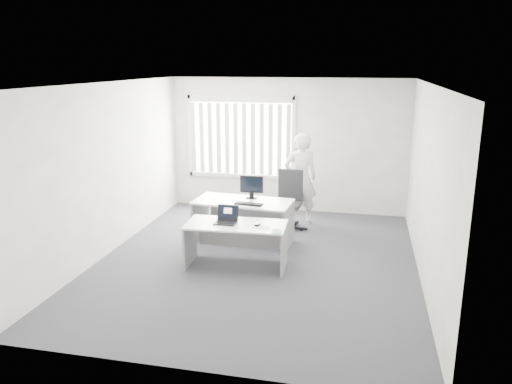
% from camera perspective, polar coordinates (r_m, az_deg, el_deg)
% --- Properties ---
extents(ground, '(6.00, 6.00, 0.00)m').
position_cam_1_polar(ground, '(8.09, 0.10, -7.95)').
color(ground, '#46464D').
rests_on(ground, ground).
extents(wall_back, '(5.00, 0.02, 2.80)m').
position_cam_1_polar(wall_back, '(10.56, 3.59, 5.32)').
color(wall_back, silver).
rests_on(wall_back, ground).
extents(wall_front, '(5.00, 0.02, 2.80)m').
position_cam_1_polar(wall_front, '(4.89, -7.43, -5.94)').
color(wall_front, silver).
rests_on(wall_front, ground).
extents(wall_left, '(0.02, 6.00, 2.80)m').
position_cam_1_polar(wall_left, '(8.54, -16.54, 2.50)').
color(wall_left, silver).
rests_on(wall_left, ground).
extents(wall_right, '(0.02, 6.00, 2.80)m').
position_cam_1_polar(wall_right, '(7.55, 18.99, 0.76)').
color(wall_right, silver).
rests_on(wall_right, ground).
extents(ceiling, '(5.00, 6.00, 0.02)m').
position_cam_1_polar(ceiling, '(7.47, 0.11, 12.29)').
color(ceiling, silver).
rests_on(ceiling, wall_back).
extents(window, '(2.32, 0.06, 1.76)m').
position_cam_1_polar(window, '(10.69, -1.77, 6.27)').
color(window, silver).
rests_on(window, wall_back).
extents(blinds, '(2.20, 0.10, 1.50)m').
position_cam_1_polar(blinds, '(10.64, -1.84, 6.06)').
color(blinds, silver).
rests_on(blinds, wall_back).
extents(desk_near, '(1.57, 0.79, 0.70)m').
position_cam_1_polar(desk_near, '(7.74, -2.28, -5.02)').
color(desk_near, white).
rests_on(desk_near, ground).
extents(desk_far, '(1.74, 0.92, 0.77)m').
position_cam_1_polar(desk_far, '(8.73, -1.49, -2.37)').
color(desk_far, white).
rests_on(desk_far, ground).
extents(office_chair, '(0.69, 0.69, 1.13)m').
position_cam_1_polar(office_chair, '(9.54, 3.68, -2.18)').
color(office_chair, black).
rests_on(office_chair, ground).
extents(person, '(0.77, 0.63, 1.81)m').
position_cam_1_polar(person, '(9.74, 5.09, 1.51)').
color(person, silver).
rests_on(person, ground).
extents(laptop, '(0.34, 0.30, 0.26)m').
position_cam_1_polar(laptop, '(7.65, -3.54, -2.70)').
color(laptop, black).
rests_on(laptop, desk_near).
extents(paper_sheet, '(0.29, 0.21, 0.00)m').
position_cam_1_polar(paper_sheet, '(7.50, 0.49, -4.08)').
color(paper_sheet, white).
rests_on(paper_sheet, desk_near).
extents(mouse, '(0.07, 0.11, 0.04)m').
position_cam_1_polar(mouse, '(7.57, 0.16, -3.72)').
color(mouse, '#ACACAF').
rests_on(mouse, paper_sheet).
extents(booklet, '(0.17, 0.22, 0.01)m').
position_cam_1_polar(booklet, '(7.33, 2.41, -4.50)').
color(booklet, white).
rests_on(booklet, desk_near).
extents(keyboard, '(0.49, 0.22, 0.02)m').
position_cam_1_polar(keyboard, '(8.44, -0.85, -1.37)').
color(keyboard, black).
rests_on(keyboard, desk_far).
extents(monitor, '(0.42, 0.14, 0.41)m').
position_cam_1_polar(monitor, '(8.77, -0.51, 0.57)').
color(monitor, black).
rests_on(monitor, desk_far).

